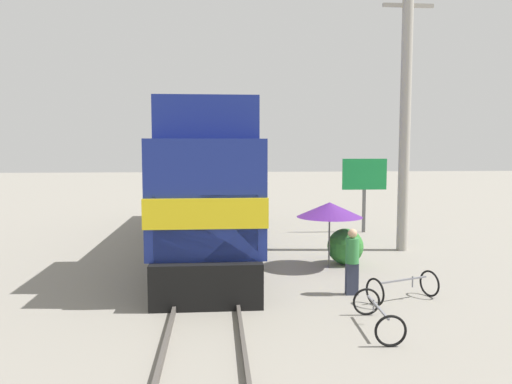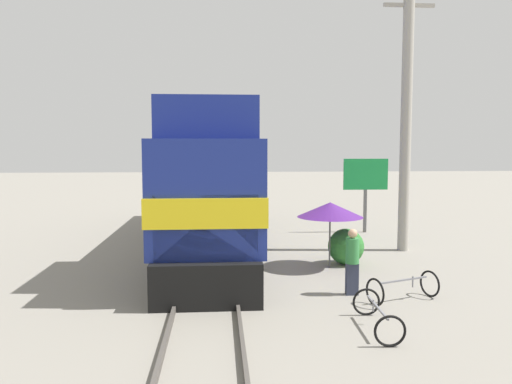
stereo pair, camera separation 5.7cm
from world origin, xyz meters
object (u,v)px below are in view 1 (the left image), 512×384
(billboard_sign, at_px, (364,178))
(bicycle, at_px, (403,287))
(person_bystander, at_px, (352,259))
(vendor_umbrella, at_px, (330,210))
(locomotive, at_px, (210,190))
(utility_pole, at_px, (405,112))
(bicycle_spare, at_px, (378,314))

(billboard_sign, distance_m, bicycle, 10.10)
(person_bystander, relative_size, bicycle, 0.90)
(billboard_sign, bearing_deg, bicycle, -101.31)
(vendor_umbrella, bearing_deg, locomotive, 134.99)
(locomotive, relative_size, utility_pole, 1.66)
(utility_pole, height_order, person_bystander, utility_pole)
(utility_pole, xyz_separation_m, person_bystander, (-3.28, -5.21, -4.04))
(utility_pole, height_order, bicycle, utility_pole)
(person_bystander, distance_m, bicycle, 1.38)
(locomotive, relative_size, billboard_sign, 5.05)
(billboard_sign, relative_size, person_bystander, 1.92)
(billboard_sign, height_order, bicycle_spare, billboard_sign)
(locomotive, height_order, person_bystander, locomotive)
(billboard_sign, relative_size, bicycle_spare, 1.75)
(locomotive, height_order, utility_pole, utility_pole)
(billboard_sign, xyz_separation_m, bicycle_spare, (-3.17, -11.52, -2.04))
(locomotive, xyz_separation_m, person_bystander, (3.63, -6.55, -1.20))
(billboard_sign, relative_size, bicycle, 1.72)
(bicycle_spare, bearing_deg, vendor_umbrella, -89.64)
(person_bystander, bearing_deg, vendor_umbrella, 88.59)
(bicycle, bearing_deg, locomotive, 12.34)
(billboard_sign, bearing_deg, utility_pole, -86.31)
(locomotive, height_order, vendor_umbrella, locomotive)
(locomotive, xyz_separation_m, vendor_umbrella, (3.70, -3.70, -0.31))
(vendor_umbrella, height_order, billboard_sign, billboard_sign)
(vendor_umbrella, height_order, bicycle_spare, vendor_umbrella)
(vendor_umbrella, relative_size, billboard_sign, 0.63)
(locomotive, relative_size, bicycle, 8.70)
(utility_pole, xyz_separation_m, vendor_umbrella, (-3.21, -2.36, -3.15))
(vendor_umbrella, bearing_deg, bicycle, -73.58)
(person_bystander, bearing_deg, bicycle_spare, -93.26)
(locomotive, bearing_deg, vendor_umbrella, -45.01)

